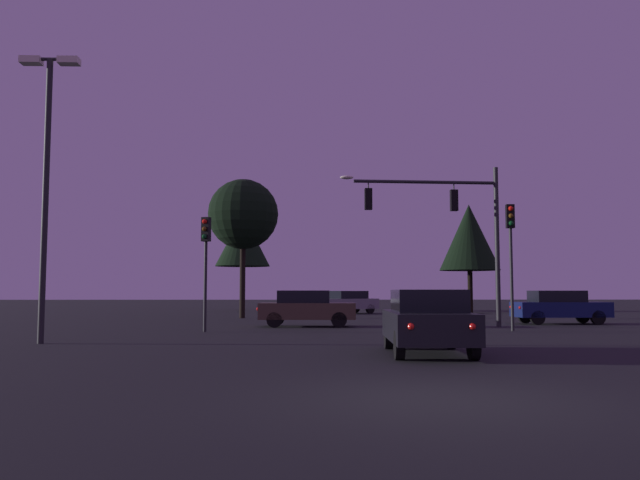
{
  "coord_description": "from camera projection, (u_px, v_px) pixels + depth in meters",
  "views": [
    {
      "loc": [
        -1.91,
        -8.94,
        1.48
      ],
      "look_at": [
        -1.09,
        21.14,
        3.9
      ],
      "focal_mm": 36.04,
      "sensor_mm": 36.0,
      "label": 1
    }
  ],
  "objects": [
    {
      "name": "ground_plane",
      "position": [
        339.0,
        320.0,
        33.26
      ],
      "size": [
        168.0,
        168.0,
        0.0
      ],
      "primitive_type": "plane",
      "color": "black",
      "rests_on": "ground"
    },
    {
      "name": "traffic_signal_mast_arm",
      "position": [
        451.0,
        217.0,
        27.02
      ],
      "size": [
        6.76,
        0.62,
        6.75
      ],
      "color": "#232326",
      "rests_on": "ground"
    },
    {
      "name": "traffic_light_corner_left",
      "position": [
        511.0,
        242.0,
        24.23
      ],
      "size": [
        0.32,
        0.36,
        4.77
      ],
      "color": "#232326",
      "rests_on": "ground"
    },
    {
      "name": "traffic_light_corner_right",
      "position": [
        206.0,
        250.0,
        23.73
      ],
      "size": [
        0.36,
        0.38,
        4.23
      ],
      "color": "#232326",
      "rests_on": "ground"
    },
    {
      "name": "car_nearside_lane",
      "position": [
        427.0,
        320.0,
        15.19
      ],
      "size": [
        1.99,
        4.22,
        1.52
      ],
      "color": "black",
      "rests_on": "ground"
    },
    {
      "name": "car_crossing_left",
      "position": [
        306.0,
        308.0,
        27.11
      ],
      "size": [
        4.13,
        1.97,
        1.52
      ],
      "color": "#473828",
      "rests_on": "ground"
    },
    {
      "name": "car_crossing_right",
      "position": [
        559.0,
        307.0,
        29.25
      ],
      "size": [
        4.24,
        1.79,
        1.52
      ],
      "color": "#0F1947",
      "rests_on": "ground"
    },
    {
      "name": "car_far_lane",
      "position": [
        347.0,
        302.0,
        43.02
      ],
      "size": [
        4.54,
        3.85,
        1.52
      ],
      "color": "gray",
      "rests_on": "ground"
    },
    {
      "name": "parking_lot_lamp_post",
      "position": [
        47.0,
        161.0,
        18.61
      ],
      "size": [
        1.7,
        0.36,
        8.34
      ],
      "color": "#232326",
      "rests_on": "ground"
    },
    {
      "name": "tree_behind_sign",
      "position": [
        469.0,
        237.0,
        45.48
      ],
      "size": [
        4.25,
        4.25,
        7.67
      ],
      "color": "black",
      "rests_on": "ground"
    },
    {
      "name": "tree_left_far",
      "position": [
        243.0,
        215.0,
        36.15
      ],
      "size": [
        3.96,
        3.96,
        7.81
      ],
      "color": "black",
      "rests_on": "ground"
    },
    {
      "name": "tree_center_horizon",
      "position": [
        243.0,
        240.0,
        49.95
      ],
      "size": [
        4.24,
        4.24,
        7.58
      ],
      "color": "black",
      "rests_on": "ground"
    }
  ]
}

